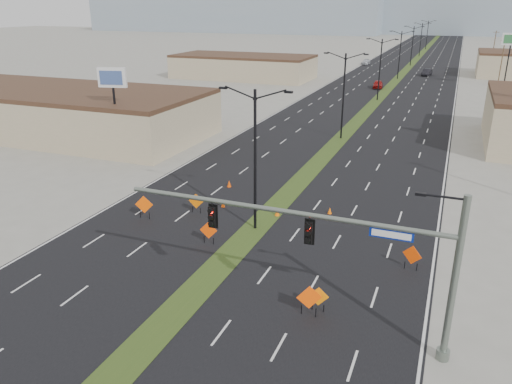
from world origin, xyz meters
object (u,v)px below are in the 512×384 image
at_px(cone_3, 229,184).
at_px(construction_sign_5, 412,256).
at_px(cone_0, 223,204).
at_px(pole_sign_west, 113,85).
at_px(car_left, 378,84).
at_px(cone_2, 330,211).
at_px(construction_sign_0, 144,205).
at_px(construction_sign_2, 209,231).
at_px(streetlight_0, 255,157).
at_px(car_mid, 427,72).
at_px(construction_sign_4, 318,297).
at_px(signal_mast, 348,248).
at_px(streetlight_2, 380,68).
at_px(pole_sign_east_far, 511,43).
at_px(construction_sign_1, 196,202).
at_px(streetlight_1, 344,94).
at_px(streetlight_3, 400,53).
at_px(construction_sign_3, 309,298).
at_px(car_far, 366,62).
at_px(streetlight_4, 412,45).
at_px(cone_1, 277,212).
at_px(streetlight_6, 427,34).
at_px(streetlight_5, 421,38).

bearing_deg(cone_3, construction_sign_5, -29.75).
height_order(cone_0, pole_sign_west, pole_sign_west).
xyz_separation_m(car_left, cone_2, (6.36, -64.63, -0.47)).
bearing_deg(construction_sign_0, construction_sign_2, -33.45).
bearing_deg(streetlight_0, car_mid, 86.54).
relative_size(cone_2, pole_sign_west, 0.06).
height_order(construction_sign_4, cone_2, construction_sign_4).
distance_m(signal_mast, streetlight_2, 66.56).
bearing_deg(cone_3, pole_sign_east_far, 69.86).
relative_size(construction_sign_1, cone_2, 2.95).
bearing_deg(construction_sign_2, streetlight_0, 49.01).
bearing_deg(streetlight_0, construction_sign_2, -120.27).
xyz_separation_m(streetlight_1, streetlight_3, (0.00, 56.00, 0.00)).
height_order(construction_sign_4, construction_sign_5, construction_sign_5).
relative_size(streetlight_3, construction_sign_2, 6.25).
distance_m(signal_mast, construction_sign_3, 4.35).
distance_m(construction_sign_1, pole_sign_west, 20.09).
bearing_deg(car_far, streetlight_2, -75.97).
bearing_deg(car_far, streetlight_1, -80.00).
relative_size(cone_0, cone_2, 1.01).
bearing_deg(streetlight_4, cone_3, -92.96).
bearing_deg(car_left, cone_1, -93.22).
bearing_deg(streetlight_2, streetlight_6, 90.00).
height_order(car_left, pole_sign_west, pole_sign_west).
distance_m(streetlight_3, streetlight_5, 56.00).
relative_size(cone_1, pole_sign_west, 0.07).
height_order(streetlight_1, car_far, streetlight_1).
bearing_deg(construction_sign_5, construction_sign_2, -152.91).
relative_size(construction_sign_1, construction_sign_3, 0.90).
height_order(cone_1, pole_sign_west, pole_sign_west).
relative_size(cone_2, pole_sign_east_far, 0.05).
bearing_deg(cone_2, cone_1, -152.25).
bearing_deg(construction_sign_3, cone_3, 101.85).
relative_size(streetlight_5, construction_sign_3, 5.69).
bearing_deg(streetlight_2, construction_sign_0, -98.34).
height_order(construction_sign_1, construction_sign_4, construction_sign_1).
xyz_separation_m(streetlight_1, construction_sign_2, (-2.00, -31.43, -4.48)).
xyz_separation_m(construction_sign_1, pole_sign_west, (-15.32, 11.21, 6.56)).
xyz_separation_m(construction_sign_0, construction_sign_5, (19.45, -0.69, -0.12)).
xyz_separation_m(streetlight_5, construction_sign_1, (-5.31, -139.01, -4.48)).
bearing_deg(cone_2, streetlight_2, 94.85).
bearing_deg(signal_mast, construction_sign_4, 135.58).
bearing_deg(construction_sign_4, construction_sign_2, 139.79).
relative_size(car_left, cone_0, 8.04).
relative_size(signal_mast, streetlight_5, 1.63).
height_order(car_mid, pole_sign_east_far, pole_sign_east_far).
relative_size(cone_1, cone_2, 1.22).
distance_m(construction_sign_3, cone_0, 15.85).
bearing_deg(construction_sign_1, construction_sign_5, -15.96).
relative_size(streetlight_3, car_mid, 2.15).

